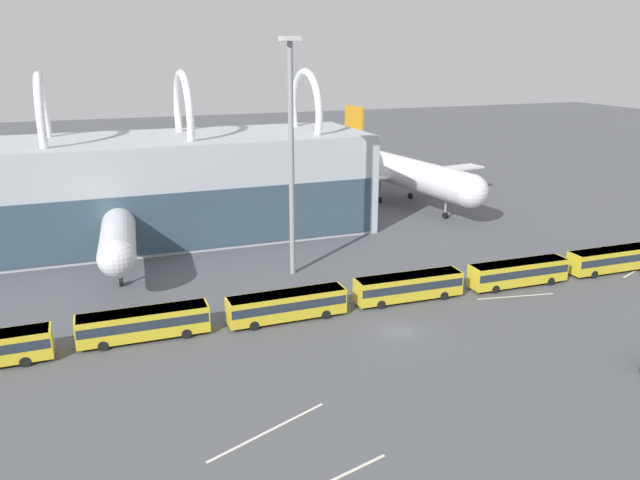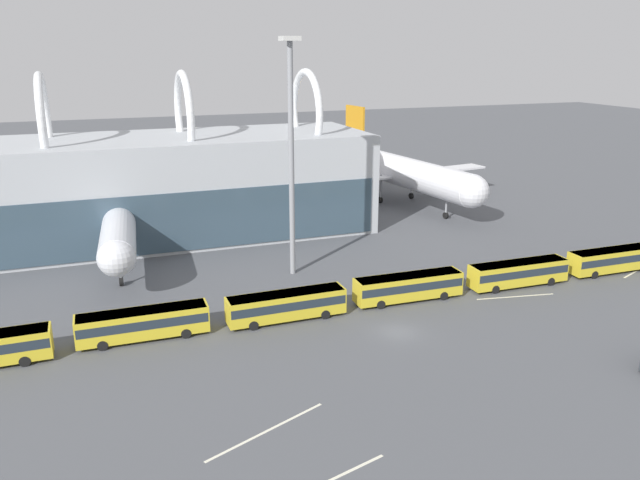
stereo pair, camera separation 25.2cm
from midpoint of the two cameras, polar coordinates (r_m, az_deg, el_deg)
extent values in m
plane|color=#515459|center=(64.02, 7.26, -8.34)|extent=(440.00, 440.00, 0.00)
torus|color=white|center=(94.41, -23.81, 9.86)|extent=(1.10, 13.44, 13.44)
torus|color=white|center=(95.20, -12.23, 10.95)|extent=(1.10, 13.44, 13.44)
torus|color=white|center=(99.64, -1.21, 11.58)|extent=(1.10, 13.44, 13.44)
cylinder|color=silver|center=(88.11, -17.80, 1.74)|extent=(6.60, 33.58, 4.24)
sphere|color=silver|center=(72.10, -18.01, -1.62)|extent=(4.16, 4.16, 4.16)
cone|color=silver|center=(104.33, -17.65, 4.06)|extent=(4.54, 7.59, 4.03)
cube|color=silver|center=(90.27, -17.74, 1.61)|extent=(38.04, 6.00, 0.35)
cylinder|color=gray|center=(90.89, -10.97, 1.22)|extent=(2.83, 3.85, 2.58)
cylinder|color=gray|center=(91.68, -24.27, 0.12)|extent=(2.83, 3.85, 2.58)
cube|color=orange|center=(102.64, -17.89, 6.49)|extent=(0.80, 5.65, 8.04)
cube|color=silver|center=(103.45, -17.68, 4.19)|extent=(11.23, 3.98, 0.28)
cylinder|color=gray|center=(78.11, -17.76, -2.15)|extent=(0.36, 0.36, 4.27)
cylinder|color=black|center=(78.82, -17.62, -3.62)|extent=(0.53, 1.13, 1.10)
cylinder|color=gray|center=(90.68, -15.90, 0.65)|extent=(0.36, 0.36, 4.27)
cylinder|color=black|center=(91.29, -15.79, -0.64)|extent=(0.53, 1.13, 1.10)
cylinder|color=gray|center=(90.89, -19.37, 0.36)|extent=(0.36, 0.36, 4.27)
cylinder|color=black|center=(91.49, -19.24, -0.92)|extent=(0.53, 1.13, 1.10)
cylinder|color=white|center=(115.10, 7.75, 6.20)|extent=(10.41, 37.09, 5.39)
sphere|color=white|center=(101.12, 13.83, 4.35)|extent=(5.29, 5.29, 5.29)
cone|color=white|center=(130.16, 3.01, 7.59)|extent=(6.19, 8.69, 5.12)
cube|color=white|center=(117.06, 7.10, 5.93)|extent=(39.73, 9.46, 0.35)
cylinder|color=gray|center=(123.95, 11.29, 5.68)|extent=(2.87, 3.97, 2.39)
cylinder|color=gray|center=(111.45, 2.38, 4.73)|extent=(2.87, 3.97, 2.39)
cube|color=orange|center=(128.59, 3.26, 10.00)|extent=(1.33, 6.74, 9.65)
cube|color=white|center=(129.32, 3.22, 7.76)|extent=(14.33, 5.11, 0.28)
cylinder|color=gray|center=(106.21, 11.56, 3.47)|extent=(0.36, 0.36, 4.79)
cylinder|color=black|center=(106.79, 11.48, 2.22)|extent=(0.60, 1.15, 1.10)
cylinder|color=gray|center=(119.48, 8.44, 5.13)|extent=(0.36, 0.36, 4.79)
cylinder|color=black|center=(119.99, 8.39, 4.01)|extent=(0.60, 1.15, 1.10)
cylinder|color=gray|center=(115.51, 5.63, 4.82)|extent=(0.36, 0.36, 4.79)
cylinder|color=black|center=(116.04, 5.60, 3.67)|extent=(0.60, 1.15, 1.10)
cylinder|color=black|center=(64.92, -25.15, -9.08)|extent=(1.00, 0.31, 1.00)
cylinder|color=black|center=(62.78, -25.28, -9.99)|extent=(1.00, 0.31, 1.00)
cube|color=gold|center=(63.71, -15.76, -7.33)|extent=(12.62, 2.70, 2.65)
cube|color=#232D38|center=(63.61, -15.78, -7.11)|extent=(12.36, 2.73, 0.93)
cube|color=silver|center=(63.21, -15.85, -6.28)|extent=(12.24, 2.62, 0.12)
cylinder|color=black|center=(65.55, -12.34, -7.51)|extent=(1.00, 0.31, 1.00)
cylinder|color=black|center=(63.41, -12.04, -8.36)|extent=(1.00, 0.31, 1.00)
cylinder|color=black|center=(65.25, -19.20, -8.22)|extent=(1.00, 0.31, 1.00)
cylinder|color=black|center=(63.10, -19.15, -9.11)|extent=(1.00, 0.31, 1.00)
cube|color=gold|center=(65.58, -2.98, -5.95)|extent=(12.61, 2.68, 2.65)
cube|color=#232D38|center=(65.47, -2.98, -5.74)|extent=(12.36, 2.71, 0.93)
cube|color=silver|center=(65.09, -3.00, -4.92)|extent=(12.23, 2.60, 0.12)
cylinder|color=black|center=(68.25, -0.13, -6.07)|extent=(1.00, 0.31, 1.00)
cylinder|color=black|center=(66.22, 0.59, -6.82)|extent=(1.00, 0.31, 1.00)
cylinder|color=black|center=(66.15, -6.52, -6.97)|extent=(1.00, 0.31, 1.00)
cylinder|color=black|center=(64.05, -5.99, -7.79)|extent=(1.00, 0.31, 1.00)
cube|color=gold|center=(71.12, 8.18, -4.22)|extent=(12.65, 2.87, 2.65)
cube|color=#232D38|center=(71.03, 8.19, -4.02)|extent=(12.40, 2.89, 0.93)
cube|color=silver|center=(70.67, 8.22, -3.27)|extent=(12.27, 2.78, 0.12)
cylinder|color=black|center=(74.28, 10.43, -4.39)|extent=(1.01, 0.32, 1.00)
cylinder|color=black|center=(72.38, 11.33, -5.03)|extent=(1.01, 0.32, 1.00)
cylinder|color=black|center=(70.97, 4.88, -5.20)|extent=(1.01, 0.32, 1.00)
cylinder|color=black|center=(68.98, 5.67, -5.90)|extent=(1.01, 0.32, 1.00)
cube|color=gold|center=(78.35, 17.76, -2.86)|extent=(12.63, 2.79, 2.65)
cube|color=#232D38|center=(78.26, 17.78, -2.68)|extent=(12.38, 2.82, 0.93)
cube|color=silver|center=(77.94, 17.84, -1.98)|extent=(12.25, 2.71, 0.12)
cylinder|color=black|center=(81.93, 19.39, -3.04)|extent=(1.01, 0.32, 1.00)
cylinder|color=black|center=(80.22, 20.43, -3.58)|extent=(1.01, 0.32, 1.00)
cylinder|color=black|center=(77.46, 14.83, -3.78)|extent=(1.01, 0.32, 1.00)
cylinder|color=black|center=(75.66, 15.82, -4.37)|extent=(1.01, 0.32, 1.00)
cube|color=gold|center=(87.69, 25.32, -1.61)|extent=(12.62, 2.73, 2.65)
cube|color=#232D38|center=(87.61, 25.34, -1.44)|extent=(12.37, 2.75, 0.93)
cube|color=silver|center=(87.33, 25.42, -0.82)|extent=(12.24, 2.64, 0.12)
cylinder|color=black|center=(91.54, 26.46, -1.81)|extent=(1.00, 0.31, 1.00)
cylinder|color=black|center=(86.24, 22.82, -2.43)|extent=(1.00, 0.31, 1.00)
cylinder|color=black|center=(84.62, 23.87, -2.93)|extent=(1.00, 0.31, 1.00)
cylinder|color=gray|center=(75.82, -2.54, 7.04)|extent=(0.67, 0.67, 28.24)
cube|color=silver|center=(74.66, -2.69, 17.93)|extent=(2.13, 2.13, 0.53)
cube|color=silver|center=(48.86, -4.71, -17.01)|extent=(10.23, 4.41, 0.01)
cube|color=silver|center=(94.58, 25.59, -1.44)|extent=(9.95, 3.13, 0.01)
cube|color=silver|center=(75.56, 17.53, -4.96)|extent=(9.37, 1.86, 0.01)
camera|label=1|loc=(0.13, -89.91, 0.03)|focal=35.00mm
camera|label=2|loc=(0.13, 90.09, -0.03)|focal=35.00mm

